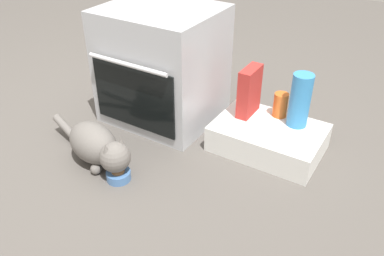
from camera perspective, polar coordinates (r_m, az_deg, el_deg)
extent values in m
plane|color=#56514C|center=(2.31, -11.11, -2.86)|extent=(8.00, 8.00, 0.00)
cube|color=#B7BABF|center=(2.43, -4.21, 8.92)|extent=(0.64, 0.56, 0.69)
cube|color=black|center=(2.26, -8.35, 4.34)|extent=(0.55, 0.01, 0.38)
cylinder|color=silver|center=(2.15, -9.28, 8.93)|extent=(0.51, 0.02, 0.02)
cube|color=white|center=(2.26, 10.78, -1.34)|extent=(0.58, 0.41, 0.15)
cylinder|color=#4C7AB7|center=(2.07, -10.41, -6.66)|extent=(0.12, 0.12, 0.05)
sphere|color=brown|center=(2.06, -10.46, -6.31)|extent=(0.07, 0.07, 0.07)
ellipsoid|color=slate|center=(2.17, -13.92, -2.02)|extent=(0.36, 0.28, 0.21)
sphere|color=slate|center=(2.01, -10.90, -4.07)|extent=(0.16, 0.16, 0.16)
cone|color=slate|center=(2.00, -10.06, -2.22)|extent=(0.05, 0.05, 0.07)
cone|color=slate|center=(1.96, -12.10, -3.20)|extent=(0.05, 0.05, 0.07)
cylinder|color=slate|center=(2.40, -17.16, -0.38)|extent=(0.28, 0.11, 0.11)
sphere|color=slate|center=(2.17, -10.98, -4.44)|extent=(0.06, 0.06, 0.06)
sphere|color=slate|center=(2.13, -13.52, -5.69)|extent=(0.06, 0.06, 0.06)
cube|color=#B72D28|center=(2.26, 8.17, 5.19)|extent=(0.07, 0.18, 0.28)
cylinder|color=#388CD1|center=(2.20, 15.14, 3.81)|extent=(0.11, 0.11, 0.30)
cylinder|color=#D16023|center=(2.30, 12.49, 3.24)|extent=(0.08, 0.08, 0.14)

